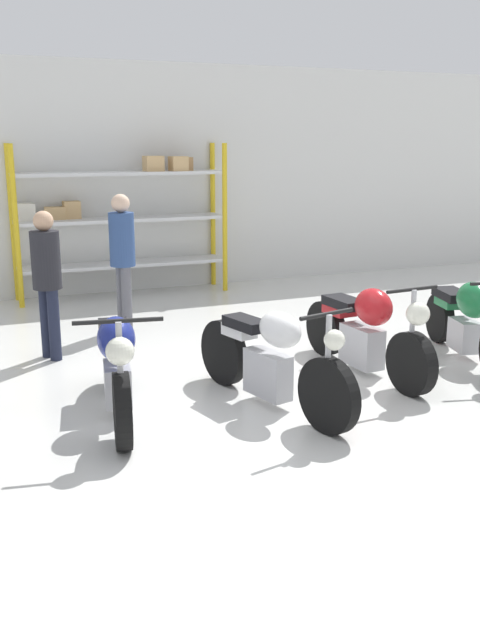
% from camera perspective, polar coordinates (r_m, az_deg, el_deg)
% --- Properties ---
extents(ground_plane, '(30.00, 30.00, 0.00)m').
position_cam_1_polar(ground_plane, '(6.81, 1.30, -6.49)').
color(ground_plane, silver).
extents(back_wall, '(30.00, 0.08, 3.60)m').
position_cam_1_polar(back_wall, '(11.66, -9.89, 11.03)').
color(back_wall, silver).
rests_on(back_wall, ground_plane).
extents(shelving_rack, '(3.31, 0.63, 2.36)m').
position_cam_1_polar(shelving_rack, '(11.35, -9.44, 8.53)').
color(shelving_rack, gold).
rests_on(shelving_rack, ground_plane).
extents(motorcycle_blue, '(0.72, 2.05, 1.06)m').
position_cam_1_polar(motorcycle_blue, '(6.38, -9.82, -3.51)').
color(motorcycle_blue, black).
rests_on(motorcycle_blue, ground_plane).
extents(motorcycle_white, '(0.75, 2.17, 1.04)m').
position_cam_1_polar(motorcycle_white, '(6.54, 2.55, -3.09)').
color(motorcycle_white, black).
rests_on(motorcycle_white, ground_plane).
extents(motorcycle_red, '(0.59, 2.13, 1.05)m').
position_cam_1_polar(motorcycle_red, '(7.57, 10.09, -0.84)').
color(motorcycle_red, black).
rests_on(motorcycle_red, ground_plane).
extents(motorcycle_green, '(0.81, 2.02, 1.02)m').
position_cam_1_polar(motorcycle_green, '(8.31, 17.84, 0.17)').
color(motorcycle_green, black).
rests_on(motorcycle_green, ground_plane).
extents(person_browsing, '(0.41, 0.41, 1.66)m').
position_cam_1_polar(person_browsing, '(8.15, -15.20, 3.63)').
color(person_browsing, '#1E2338').
rests_on(person_browsing, ground_plane).
extents(person_near_rack, '(0.36, 0.36, 1.76)m').
position_cam_1_polar(person_near_rack, '(9.17, -9.39, 5.46)').
color(person_near_rack, '#595960').
rests_on(person_near_rack, ground_plane).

